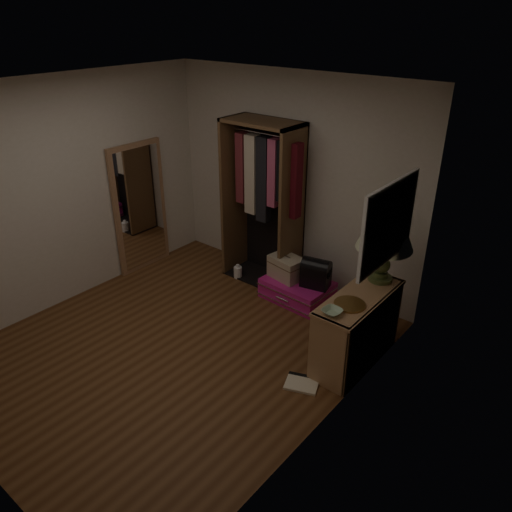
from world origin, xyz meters
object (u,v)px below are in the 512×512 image
(pink_suitcase, at_px, (297,290))
(table_lamp, at_px, (386,234))
(open_wardrobe, at_px, (266,190))
(train_case, at_px, (286,267))
(floor_mirror, at_px, (140,208))
(white_jug, at_px, (238,272))
(black_bag, at_px, (316,272))
(console_bookshelf, at_px, (358,325))

(pink_suitcase, bearing_deg, table_lamp, -7.70)
(open_wardrobe, distance_m, train_case, 0.97)
(floor_mirror, xyz_separation_m, white_jug, (1.21, 0.54, -0.77))
(black_bag, bearing_deg, open_wardrobe, 158.56)
(console_bookshelf, distance_m, black_bag, 1.08)
(console_bookshelf, relative_size, open_wardrobe, 0.55)
(table_lamp, height_order, white_jug, table_lamp)
(white_jug, bearing_deg, black_bag, 4.86)
(floor_mirror, height_order, table_lamp, floor_mirror)
(floor_mirror, relative_size, train_case, 3.79)
(open_wardrobe, distance_m, pink_suitcase, 1.27)
(floor_mirror, distance_m, train_case, 2.10)
(floor_mirror, relative_size, black_bag, 4.66)
(console_bookshelf, xyz_separation_m, table_lamp, (0.00, 0.37, 0.86))
(console_bookshelf, bearing_deg, table_lamp, 89.81)
(pink_suitcase, height_order, black_bag, black_bag)
(console_bookshelf, distance_m, white_jug, 2.11)
(console_bookshelf, distance_m, open_wardrobe, 2.07)
(console_bookshelf, height_order, floor_mirror, floor_mirror)
(floor_mirror, xyz_separation_m, train_case, (1.96, 0.58, -0.46))
(open_wardrobe, bearing_deg, white_jug, -139.02)
(open_wardrobe, distance_m, black_bag, 1.17)
(table_lamp, distance_m, white_jug, 2.35)
(table_lamp, xyz_separation_m, white_jug, (-2.03, 0.13, -1.18))
(black_bag, bearing_deg, console_bookshelf, -46.47)
(floor_mirror, xyz_separation_m, black_bag, (2.35, 0.63, -0.42))
(console_bookshelf, relative_size, pink_suitcase, 1.35)
(train_case, height_order, white_jug, train_case)
(pink_suitcase, xyz_separation_m, white_jug, (-0.91, -0.06, -0.04))
(pink_suitcase, height_order, train_case, train_case)
(open_wardrobe, xyz_separation_m, white_jug, (-0.27, -0.23, -1.13))
(floor_mirror, relative_size, white_jug, 8.96)
(console_bookshelf, xyz_separation_m, train_case, (-1.28, 0.55, -0.01))
(white_jug, bearing_deg, console_bookshelf, -14.04)
(console_bookshelf, xyz_separation_m, floor_mirror, (-3.24, -0.03, 0.45))
(console_bookshelf, relative_size, black_bag, 3.07)
(floor_mirror, height_order, white_jug, floor_mirror)
(pink_suitcase, height_order, white_jug, pink_suitcase)
(pink_suitcase, bearing_deg, console_bookshelf, -24.77)
(console_bookshelf, distance_m, table_lamp, 0.94)
(console_bookshelf, height_order, pink_suitcase, console_bookshelf)
(floor_mirror, bearing_deg, black_bag, 15.09)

